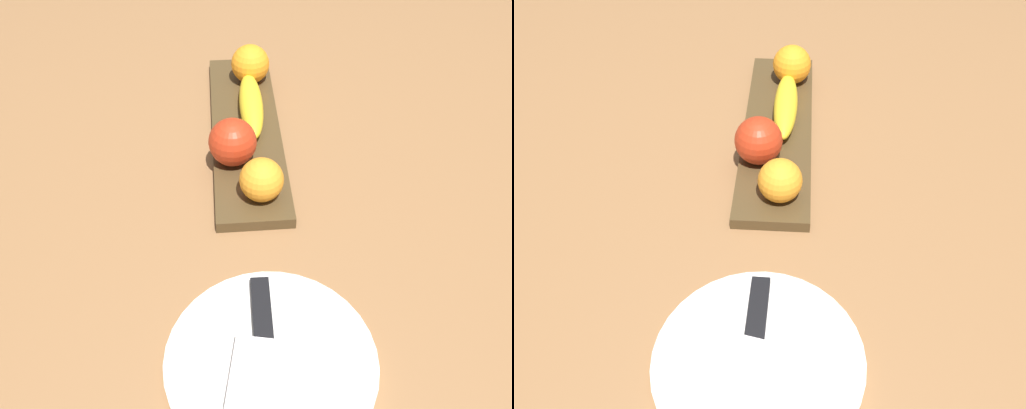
{
  "view_description": "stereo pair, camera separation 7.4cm",
  "coord_description": "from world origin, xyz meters",
  "views": [
    {
      "loc": [
        0.74,
        -0.05,
        0.58
      ],
      "look_at": [
        0.22,
        -0.01,
        0.05
      ],
      "focal_mm": 37.07,
      "sensor_mm": 36.0,
      "label": 1
    },
    {
      "loc": [
        0.74,
        0.02,
        0.58
      ],
      "look_at": [
        0.22,
        -0.01,
        0.05
      ],
      "focal_mm": 37.07,
      "sensor_mm": 36.0,
      "label": 2
    }
  ],
  "objects": [
    {
      "name": "fruit_tray",
      "position": [
        0.0,
        -0.01,
        0.01
      ],
      "size": [
        0.45,
        0.12,
        0.02
      ],
      "primitive_type": "cube",
      "color": "#4B3920",
      "rests_on": "ground_plane"
    },
    {
      "name": "dinner_plate",
      "position": [
        0.44,
        -0.01,
        0.01
      ],
      "size": [
        0.25,
        0.25,
        0.01
      ],
      "primitive_type": "cylinder",
      "color": "white",
      "rests_on": "ground_plane"
    },
    {
      "name": "orange_near_banana",
      "position": [
        -0.15,
        0.01,
        0.06
      ],
      "size": [
        0.07,
        0.07,
        0.07
      ],
      "primitive_type": "sphere",
      "color": "orange",
      "rests_on": "fruit_tray"
    },
    {
      "name": "orange_near_apple",
      "position": [
        0.17,
        -0.0,
        0.05
      ],
      "size": [
        0.07,
        0.07,
        0.07
      ],
      "primitive_type": "sphere",
      "color": "orange",
      "rests_on": "fruit_tray"
    },
    {
      "name": "ground_plane",
      "position": [
        0.0,
        0.0,
        0.0
      ],
      "size": [
        2.4,
        2.4,
        0.0
      ],
      "primitive_type": "plane",
      "color": "olive"
    },
    {
      "name": "apple",
      "position": [
        0.09,
        -0.04,
        0.06
      ],
      "size": [
        0.08,
        0.08,
        0.08
      ],
      "primitive_type": "sphere",
      "color": "red",
      "rests_on": "fruit_tray"
    },
    {
      "name": "folded_napkin",
      "position": [
        0.47,
        -0.01,
        0.02
      ],
      "size": [
        0.11,
        0.12,
        0.02
      ],
      "primitive_type": "cube",
      "rotation": [
        0.0,
        0.0,
        -0.2
      ],
      "color": "white",
      "rests_on": "dinner_plate"
    },
    {
      "name": "knife",
      "position": [
        0.39,
        -0.02,
        0.02
      ],
      "size": [
        0.18,
        0.03,
        0.01
      ],
      "rotation": [
        0.0,
        0.0,
        -0.02
      ],
      "color": "silver",
      "rests_on": "dinner_plate"
    },
    {
      "name": "banana",
      "position": [
        -0.04,
        -0.0,
        0.04
      ],
      "size": [
        0.19,
        0.04,
        0.04
      ],
      "primitive_type": "ellipsoid",
      "rotation": [
        0.0,
        0.0,
        -0.01
      ],
      "color": "yellow",
      "rests_on": "fruit_tray"
    }
  ]
}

